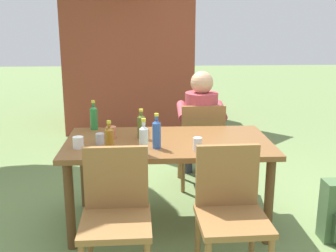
{
  "coord_description": "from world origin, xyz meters",
  "views": [
    {
      "loc": [
        -0.16,
        -3.15,
        1.66
      ],
      "look_at": [
        0.0,
        0.0,
        0.84
      ],
      "focal_mm": 44.07,
      "sensor_mm": 36.0,
      "label": 1
    }
  ],
  "objects_px": {
    "chair_near_left": "(116,209)",
    "cup_white": "(78,143)",
    "chair_near_right": "(230,207)",
    "cup_steel": "(100,139)",
    "person_in_white_shirt": "(200,122)",
    "bottle_green": "(94,117)",
    "chair_far_right": "(201,141)",
    "brick_kiosk": "(130,34)",
    "bottle_blue": "(157,133)",
    "bottle_clear": "(144,140)",
    "cup_terracotta": "(111,132)",
    "cup_glass": "(198,144)",
    "bottle_amber": "(109,140)",
    "dining_table": "(168,151)",
    "bottle_olive": "(141,126)"
  },
  "relations": [
    {
      "from": "chair_near_left",
      "to": "cup_white",
      "type": "xyz_separation_m",
      "value": [
        -0.31,
        0.57,
        0.28
      ]
    },
    {
      "from": "cup_white",
      "to": "chair_near_right",
      "type": "bearing_deg",
      "value": -28.63
    },
    {
      "from": "cup_steel",
      "to": "person_in_white_shirt",
      "type": "bearing_deg",
      "value": 45.49
    },
    {
      "from": "person_in_white_shirt",
      "to": "bottle_green",
      "type": "xyz_separation_m",
      "value": [
        -1.0,
        -0.47,
        0.18
      ]
    },
    {
      "from": "chair_far_right",
      "to": "brick_kiosk",
      "type": "relative_size",
      "value": 0.32
    },
    {
      "from": "person_in_white_shirt",
      "to": "bottle_green",
      "type": "bearing_deg",
      "value": -154.73
    },
    {
      "from": "chair_far_right",
      "to": "brick_kiosk",
      "type": "bearing_deg",
      "value": 105.47
    },
    {
      "from": "cup_steel",
      "to": "bottle_green",
      "type": "bearing_deg",
      "value": 102.39
    },
    {
      "from": "bottle_blue",
      "to": "person_in_white_shirt",
      "type": "bearing_deg",
      "value": 66.06
    },
    {
      "from": "bottle_blue",
      "to": "cup_steel",
      "type": "bearing_deg",
      "value": 163.97
    },
    {
      "from": "chair_near_right",
      "to": "bottle_clear",
      "type": "bearing_deg",
      "value": 145.29
    },
    {
      "from": "bottle_blue",
      "to": "bottle_clear",
      "type": "bearing_deg",
      "value": -120.2
    },
    {
      "from": "cup_terracotta",
      "to": "brick_kiosk",
      "type": "bearing_deg",
      "value": 89.35
    },
    {
      "from": "chair_near_right",
      "to": "cup_glass",
      "type": "distance_m",
      "value": 0.58
    },
    {
      "from": "bottle_amber",
      "to": "cup_glass",
      "type": "relative_size",
      "value": 2.63
    },
    {
      "from": "person_in_white_shirt",
      "to": "cup_glass",
      "type": "distance_m",
      "value": 1.12
    },
    {
      "from": "dining_table",
      "to": "chair_far_right",
      "type": "bearing_deg",
      "value": 63.51
    },
    {
      "from": "chair_near_right",
      "to": "person_in_white_shirt",
      "type": "relative_size",
      "value": 0.74
    },
    {
      "from": "dining_table",
      "to": "cup_terracotta",
      "type": "distance_m",
      "value": 0.49
    },
    {
      "from": "cup_terracotta",
      "to": "chair_near_left",
      "type": "bearing_deg",
      "value": -83.95
    },
    {
      "from": "chair_near_right",
      "to": "bottle_olive",
      "type": "bearing_deg",
      "value": 124.99
    },
    {
      "from": "dining_table",
      "to": "bottle_amber",
      "type": "bearing_deg",
      "value": -142.52
    },
    {
      "from": "dining_table",
      "to": "person_in_white_shirt",
      "type": "xyz_separation_m",
      "value": [
        0.37,
        0.85,
        0.02
      ]
    },
    {
      "from": "person_in_white_shirt",
      "to": "bottle_olive",
      "type": "distance_m",
      "value": 0.97
    },
    {
      "from": "chair_near_left",
      "to": "cup_terracotta",
      "type": "relative_size",
      "value": 9.07
    },
    {
      "from": "cup_terracotta",
      "to": "brick_kiosk",
      "type": "height_order",
      "value": "brick_kiosk"
    },
    {
      "from": "cup_white",
      "to": "bottle_green",
      "type": "bearing_deg",
      "value": 84.47
    },
    {
      "from": "bottle_olive",
      "to": "cup_white",
      "type": "xyz_separation_m",
      "value": [
        -0.47,
        -0.25,
        -0.06
      ]
    },
    {
      "from": "chair_far_right",
      "to": "bottle_green",
      "type": "distance_m",
      "value": 1.12
    },
    {
      "from": "bottle_clear",
      "to": "cup_glass",
      "type": "xyz_separation_m",
      "value": [
        0.39,
        0.1,
        -0.07
      ]
    },
    {
      "from": "chair_near_right",
      "to": "cup_glass",
      "type": "height_order",
      "value": "chair_near_right"
    },
    {
      "from": "chair_near_right",
      "to": "bottle_blue",
      "type": "height_order",
      "value": "bottle_blue"
    },
    {
      "from": "dining_table",
      "to": "cup_steel",
      "type": "distance_m",
      "value": 0.55
    },
    {
      "from": "dining_table",
      "to": "person_in_white_shirt",
      "type": "height_order",
      "value": "person_in_white_shirt"
    },
    {
      "from": "person_in_white_shirt",
      "to": "bottle_blue",
      "type": "height_order",
      "value": "person_in_white_shirt"
    },
    {
      "from": "chair_near_left",
      "to": "bottle_blue",
      "type": "distance_m",
      "value": 0.7
    },
    {
      "from": "bottle_green",
      "to": "bottle_olive",
      "type": "bearing_deg",
      "value": -34.96
    },
    {
      "from": "dining_table",
      "to": "chair_near_left",
      "type": "bearing_deg",
      "value": -116.54
    },
    {
      "from": "person_in_white_shirt",
      "to": "cup_steel",
      "type": "relative_size",
      "value": 13.81
    },
    {
      "from": "person_in_white_shirt",
      "to": "cup_terracotta",
      "type": "bearing_deg",
      "value": -137.63
    },
    {
      "from": "cup_terracotta",
      "to": "brick_kiosk",
      "type": "distance_m",
      "value": 3.55
    },
    {
      "from": "dining_table",
      "to": "bottle_amber",
      "type": "height_order",
      "value": "bottle_amber"
    },
    {
      "from": "bottle_olive",
      "to": "brick_kiosk",
      "type": "height_order",
      "value": "brick_kiosk"
    },
    {
      "from": "dining_table",
      "to": "bottle_clear",
      "type": "distance_m",
      "value": 0.45
    },
    {
      "from": "cup_white",
      "to": "bottle_clear",
      "type": "bearing_deg",
      "value": -20.86
    },
    {
      "from": "person_in_white_shirt",
      "to": "bottle_amber",
      "type": "bearing_deg",
      "value": -124.14
    },
    {
      "from": "bottle_olive",
      "to": "cup_terracotta",
      "type": "height_order",
      "value": "bottle_olive"
    },
    {
      "from": "cup_steel",
      "to": "chair_far_right",
      "type": "bearing_deg",
      "value": 41.82
    },
    {
      "from": "chair_near_right",
      "to": "chair_far_right",
      "type": "bearing_deg",
      "value": 89.86
    },
    {
      "from": "chair_near_right",
      "to": "bottle_olive",
      "type": "distance_m",
      "value": 1.06
    }
  ]
}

